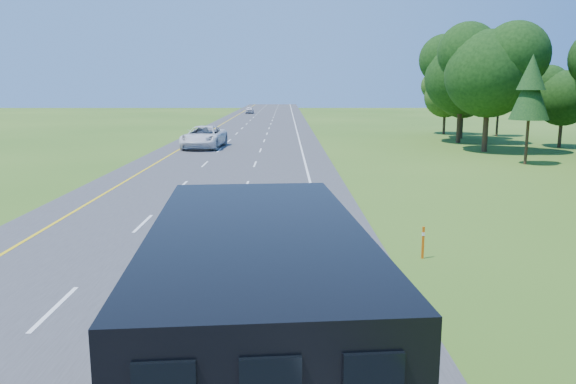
% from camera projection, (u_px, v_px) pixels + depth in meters
% --- Properties ---
extents(road, '(15.00, 260.00, 0.04)m').
position_uv_depth(road, '(242.00, 147.00, 52.60)').
color(road, '#38383A').
rests_on(road, ground).
extents(lane_markings, '(11.15, 260.00, 0.01)m').
position_uv_depth(lane_markings, '(242.00, 147.00, 52.59)').
color(lane_markings, yellow).
rests_on(lane_markings, road).
extents(horse_truck, '(3.35, 8.76, 3.79)m').
position_uv_depth(horse_truck, '(256.00, 330.00, 8.23)').
color(horse_truck, black).
rests_on(horse_truck, road).
extents(white_suv, '(3.85, 7.42, 2.00)m').
position_uv_depth(white_suv, '(204.00, 137.00, 51.54)').
color(white_suv, silver).
rests_on(white_suv, road).
extents(far_car, '(1.91, 4.40, 1.48)m').
position_uv_depth(far_car, '(249.00, 110.00, 118.27)').
color(far_car, silver).
rests_on(far_car, road).
extents(delineator, '(0.09, 0.05, 1.08)m').
position_uv_depth(delineator, '(423.00, 242.00, 18.42)').
color(delineator, '#E5550C').
rests_on(delineator, ground).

